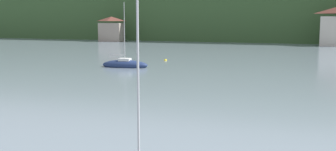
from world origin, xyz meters
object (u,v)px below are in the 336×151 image
object	(u,v)px
shore_building_west	(111,29)
shore_building_westcentral	(336,27)
mooring_buoy_near	(165,61)
sailboat_far_10	(125,65)

from	to	relation	value
shore_building_west	shore_building_westcentral	world-z (taller)	shore_building_westcentral
shore_building_westcentral	mooring_buoy_near	xyz separation A→B (m)	(-23.98, -44.52, -4.23)
shore_building_westcentral	sailboat_far_10	distance (m)	59.98
shore_building_west	shore_building_westcentral	xyz separation A→B (m)	(56.69, 0.41, 0.97)
sailboat_far_10	shore_building_westcentral	bearing A→B (deg)	56.83
sailboat_far_10	mooring_buoy_near	bearing A→B (deg)	72.02
sailboat_far_10	shore_building_west	bearing A→B (deg)	112.28
shore_building_west	mooring_buoy_near	xyz separation A→B (m)	(32.71, -44.12, -3.26)
shore_building_westcentral	mooring_buoy_near	bearing A→B (deg)	-118.31
shore_building_west	shore_building_westcentral	bearing A→B (deg)	0.41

